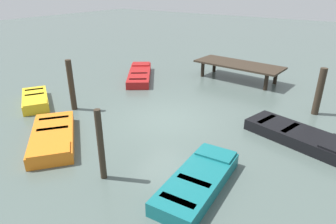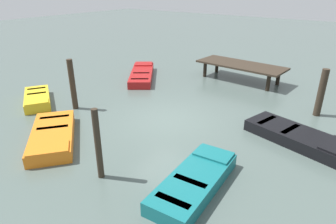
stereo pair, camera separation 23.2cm
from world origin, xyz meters
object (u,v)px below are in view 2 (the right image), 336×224
mooring_piling_far_right (98,145)px  rowboat_yellow (37,99)px  mooring_piling_near_left (73,85)px  rowboat_orange (53,135)px  mooring_piling_near_right (321,93)px  dock_segment (241,66)px  rowboat_black (297,136)px  rowboat_teal (195,181)px  rowboat_red (142,74)px

mooring_piling_far_right → rowboat_yellow: bearing=162.4°
mooring_piling_near_left → mooring_piling_far_right: 5.44m
rowboat_orange → mooring_piling_near_right: bearing=86.8°
dock_segment → mooring_piling_near_left: 9.07m
rowboat_yellow → rowboat_black: bearing=48.4°
rowboat_yellow → rowboat_orange: size_ratio=0.82×
mooring_piling_far_right → mooring_piling_near_right: (4.02, 8.23, -0.06)m
rowboat_teal → rowboat_orange: same height
dock_segment → mooring_piling_near_right: size_ratio=2.48×
rowboat_orange → dock_segment: bearing=115.5°
rowboat_red → mooring_piling_near_right: mooring_piling_near_right is taller
rowboat_red → mooring_piling_far_right: 9.55m
rowboat_orange → mooring_piling_near_left: 3.05m
rowboat_teal → mooring_piling_far_right: (-2.41, -1.15, 0.84)m
dock_segment → rowboat_orange: 10.67m
dock_segment → rowboat_yellow: 10.62m
rowboat_yellow → mooring_piling_near_left: size_ratio=1.29×
rowboat_black → mooring_piling_near_right: mooring_piling_near_right is taller
rowboat_black → rowboat_red: bearing=179.3°
mooring_piling_near_right → rowboat_yellow: bearing=-150.1°
dock_segment → mooring_piling_far_right: mooring_piling_far_right is taller
rowboat_teal → mooring_piling_near_left: mooring_piling_near_left is taller
dock_segment → rowboat_black: dock_segment is taller
mooring_piling_far_right → rowboat_teal: bearing=25.5°
rowboat_black → mooring_piling_near_right: 2.95m
rowboat_red → rowboat_orange: bearing=161.1°
mooring_piling_near_left → rowboat_black: bearing=17.0°
rowboat_red → dock_segment: bearing=-95.3°
rowboat_red → rowboat_teal: (7.72, -6.74, 0.00)m
rowboat_teal → rowboat_orange: bearing=93.4°
rowboat_yellow → mooring_piling_near_right: size_ratio=1.43×
mooring_piling_far_right → mooring_piling_near_right: size_ratio=1.06×
mooring_piling_far_right → rowboat_black: bearing=53.7°
rowboat_yellow → mooring_piling_near_left: bearing=49.4°
rowboat_yellow → rowboat_teal: same height
rowboat_teal → rowboat_orange: 5.38m
mooring_piling_near_left → mooring_piling_near_right: 10.31m
dock_segment → mooring_piling_far_right: (0.54, -10.79, 0.21)m
mooring_piling_near_right → rowboat_red: bearing=-177.9°
rowboat_yellow → mooring_piling_near_right: (10.64, 6.12, 0.77)m
rowboat_red → mooring_piling_near_left: bearing=150.1°
dock_segment → rowboat_yellow: (-6.08, -8.69, -0.62)m
rowboat_red → mooring_piling_far_right: (5.31, -7.89, 0.84)m
dock_segment → rowboat_red: dock_segment is taller
rowboat_red → rowboat_teal: same height
rowboat_yellow → mooring_piling_near_left: 2.20m
mooring_piling_near_left → rowboat_teal: bearing=-12.6°
dock_segment → rowboat_red: bearing=-144.6°
dock_segment → rowboat_black: (4.49, -5.41, -0.62)m
rowboat_yellow → rowboat_teal: (9.03, -0.96, -0.00)m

